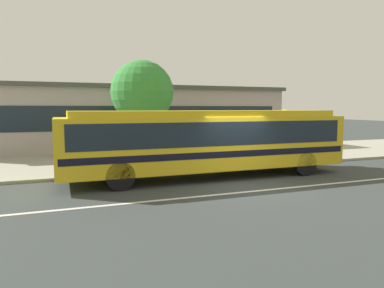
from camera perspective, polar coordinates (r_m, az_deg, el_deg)
The scene contains 10 objects.
ground_plane at distance 12.94m, azimuth 8.79°, elevation -6.73°, with size 120.00×120.00×0.00m, color #343B3A.
sidewalk_slab at distance 19.55m, azimuth -1.97°, elevation -2.21°, with size 60.00×8.00×0.12m, color #9D9C89.
lane_stripe_center at distance 12.27m, azimuth 10.66°, elevation -7.45°, with size 56.00×0.16×0.01m, color silver.
transit_bus at distance 14.19m, azimuth 2.58°, elevation 0.88°, with size 11.59×2.60×2.70m.
pedestrian_waiting_near_sign at distance 16.69m, azimuth 0.45°, elevation -0.07°, with size 0.35×0.35×1.65m.
pedestrian_walking_along_curb at distance 18.28m, azimuth 10.66°, elevation 0.24°, with size 0.48×0.48×1.59m.
pedestrian_standing_by_tree at distance 16.64m, azimuth -12.59°, elevation -0.03°, with size 0.45×0.45×1.74m.
bus_stop_sign at distance 18.24m, azimuth 14.74°, elevation 2.46°, with size 0.10×0.44×2.61m.
street_tree_near_stop at distance 18.26m, azimuth -8.08°, elevation 8.30°, with size 3.20×3.20×5.10m.
station_building at distance 25.60m, azimuth -10.16°, elevation 4.27°, with size 20.93×7.97×4.25m.
Camera 1 is at (-6.30, -10.95, 2.81)m, focal length 32.91 mm.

